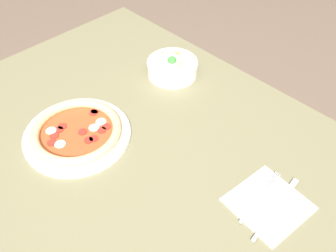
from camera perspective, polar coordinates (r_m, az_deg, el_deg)
name	(u,v)px	position (r m, az deg, el deg)	size (l,w,h in m)	color
dining_table	(143,160)	(1.17, -3.88, -5.16)	(1.31, 0.95, 0.76)	#706B4C
pizza	(77,132)	(1.12, -13.73, -0.93)	(0.31, 0.31, 0.04)	white
bowl	(172,66)	(1.31, 0.66, 9.06)	(0.18, 0.18, 0.07)	white
napkin	(268,204)	(0.99, 15.04, -11.37)	(0.19, 0.19, 0.00)	white
fork	(260,197)	(0.99, 13.79, -10.49)	(0.03, 0.19, 0.00)	silver
knife	(274,211)	(0.98, 15.85, -12.36)	(0.04, 0.23, 0.01)	silver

